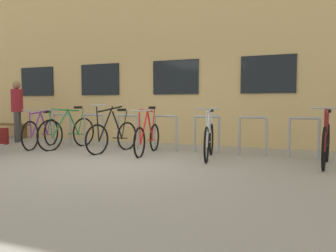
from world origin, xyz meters
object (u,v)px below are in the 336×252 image
at_px(bicycle_silver, 209,139).
at_px(backpack, 2,136).
at_px(bicycle_purple, 41,132).
at_px(bicycle_red, 148,137).
at_px(wooden_bench, 7,127).
at_px(bicycle_green, 68,132).
at_px(bicycle_black, 113,135).
at_px(bicycle_maroon, 326,143).
at_px(person_by_bench, 17,107).

distance_m(bicycle_silver, backpack, 5.78).
distance_m(bicycle_purple, bicycle_red, 2.91).
bearing_deg(wooden_bench, bicycle_green, -20.36).
bearing_deg(bicycle_black, bicycle_red, 2.60).
distance_m(bicycle_black, bicycle_maroon, 4.38).
bearing_deg(bicycle_green, backpack, -178.97).
bearing_deg(backpack, wooden_bench, 106.62).
xyz_separation_m(bicycle_silver, wooden_bench, (-7.08, 1.44, -0.05)).
bearing_deg(person_by_bench, wooden_bench, 149.48).
xyz_separation_m(bicycle_maroon, bicycle_silver, (-2.13, -0.03, -0.02)).
bearing_deg(bicycle_green, wooden_bench, 159.64).
bearing_deg(bicycle_black, bicycle_silver, -0.47).
bearing_deg(bicycle_red, person_by_bench, 171.74).
bearing_deg(bicycle_maroon, bicycle_purple, -179.69).
bearing_deg(bicycle_purple, person_by_bench, 155.08).
distance_m(bicycle_green, wooden_bench, 3.70).
bearing_deg(bicycle_purple, bicycle_maroon, 0.31).
relative_size(person_by_bench, backpack, 3.93).
relative_size(bicycle_black, wooden_bench, 1.03).
bearing_deg(bicycle_purple, wooden_bench, 152.50).
height_order(wooden_bench, person_by_bench, person_by_bench).
xyz_separation_m(bicycle_maroon, wooden_bench, (-9.21, 1.41, -0.06)).
distance_m(bicycle_black, bicycle_red, 0.86).
height_order(bicycle_maroon, person_by_bench, person_by_bench).
relative_size(bicycle_black, bicycle_silver, 0.98).
height_order(bicycle_green, bicycle_purple, bicycle_green).
distance_m(bicycle_green, backpack, 2.18).
height_order(bicycle_silver, wooden_bench, bicycle_silver).
bearing_deg(wooden_bench, bicycle_maroon, -8.71).
bearing_deg(bicycle_silver, bicycle_red, 177.65).
bearing_deg(wooden_bench, bicycle_black, -16.36).
bearing_deg(person_by_bench, bicycle_silver, -6.86).
bearing_deg(bicycle_maroon, wooden_bench, 171.29).
xyz_separation_m(bicycle_red, wooden_bench, (-5.68, 1.38, -0.03)).
bearing_deg(wooden_bench, person_by_bench, -30.52).
xyz_separation_m(bicycle_black, person_by_bench, (-3.58, 0.68, 0.62)).
bearing_deg(backpack, bicycle_maroon, -28.45).
xyz_separation_m(bicycle_black, wooden_bench, (-4.83, 1.42, -0.04)).
bearing_deg(person_by_bench, bicycle_black, -10.79).
distance_m(bicycle_maroon, bicycle_green, 5.74).
height_order(bicycle_black, bicycle_maroon, bicycle_black).
height_order(bicycle_maroon, bicycle_green, bicycle_maroon).
bearing_deg(bicycle_red, bicycle_maroon, -0.52).
height_order(bicycle_maroon, bicycle_purple, bicycle_maroon).
bearing_deg(bicycle_red, backpack, 179.31).
xyz_separation_m(bicycle_maroon, bicycle_red, (-3.52, 0.03, -0.03)).
height_order(bicycle_red, wooden_bench, bicycle_red).
xyz_separation_m(bicycle_black, bicycle_maroon, (4.38, 0.01, 0.02)).
xyz_separation_m(bicycle_green, bicycle_purple, (-0.69, -0.16, -0.02)).
relative_size(bicycle_silver, wooden_bench, 1.05).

